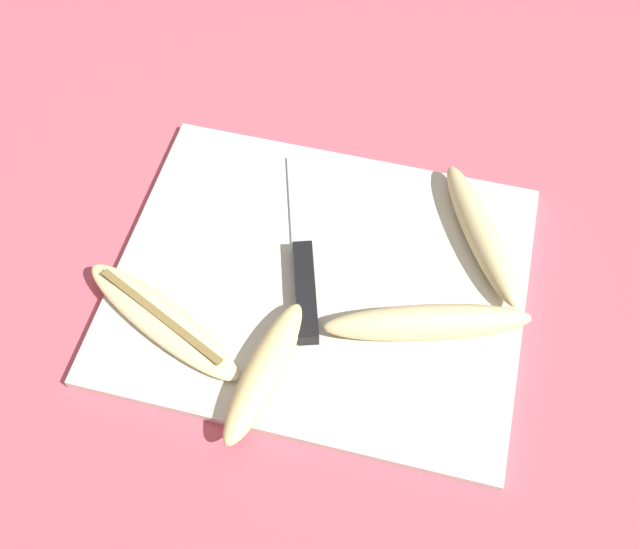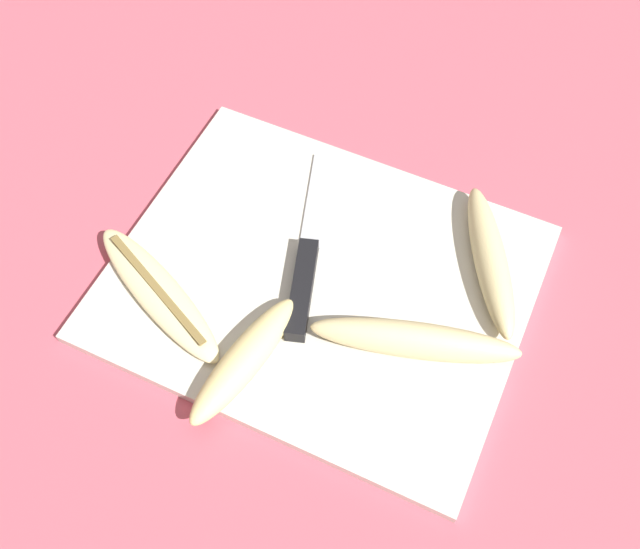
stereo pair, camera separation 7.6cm
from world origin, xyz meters
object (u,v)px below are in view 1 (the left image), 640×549
Objects in this scene: knife at (304,275)px; banana_golden_short at (265,371)px; banana_soft_right at (162,320)px; banana_ripe_center at (428,323)px; banana_mellow_near at (481,233)px.

knife is 1.45× the size of banana_golden_short.
banana_golden_short is (0.11, -0.03, 0.01)m from banana_soft_right.
banana_soft_right is 0.26m from banana_ripe_center.
knife is 1.17× the size of banana_soft_right.
banana_soft_right is 0.12m from banana_golden_short.
knife is at bearing -152.00° from banana_mellow_near.
banana_ripe_center is (0.25, 0.05, 0.01)m from banana_soft_right.
banana_mellow_near reaches higher than banana_soft_right.
banana_golden_short reaches higher than banana_soft_right.
banana_soft_right is at bearing -163.37° from knife.
banana_ripe_center reaches higher than knife.
knife is 1.33× the size of banana_mellow_near.
knife is at bearing 85.81° from banana_golden_short.
banana_soft_right is 0.98× the size of banana_ripe_center.
banana_mellow_near is (0.04, 0.12, -0.00)m from banana_ripe_center.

